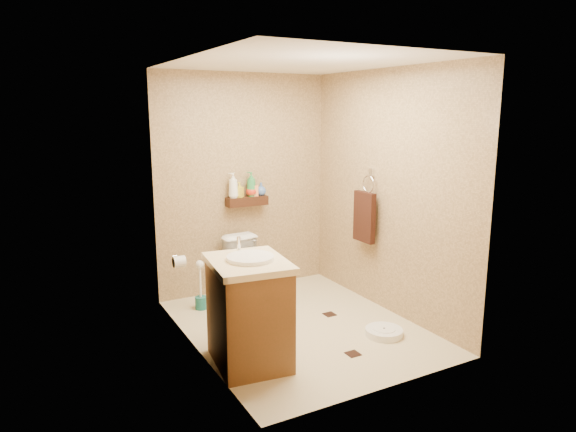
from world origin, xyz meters
TOP-DOWN VIEW (x-y plane):
  - ground at (0.00, 0.00)m, footprint 2.50×2.50m
  - wall_back at (0.00, 1.25)m, footprint 2.00×0.04m
  - wall_front at (0.00, -1.25)m, footprint 2.00×0.04m
  - wall_left at (-1.00, 0.00)m, footprint 0.04×2.50m
  - wall_right at (1.00, 0.00)m, footprint 0.04×2.50m
  - ceiling at (0.00, 0.00)m, footprint 2.00×2.50m
  - wall_shelf at (0.00, 1.17)m, footprint 0.46×0.14m
  - floor_accents at (0.03, -0.06)m, footprint 1.22×1.42m
  - toilet at (-0.11, 0.83)m, footprint 0.44×0.70m
  - vanity at (-0.70, -0.41)m, footprint 0.66×0.77m
  - bathroom_scale at (0.57, -0.53)m, footprint 0.42×0.42m
  - toilet_brush at (-0.67, 0.87)m, footprint 0.12×0.12m
  - towel_ring at (0.91, 0.25)m, footprint 0.12×0.30m
  - toilet_paper at (-0.94, 0.65)m, footprint 0.12×0.11m
  - bottle_a at (-0.16, 1.17)m, footprint 0.11×0.11m
  - bottle_b at (-0.09, 1.17)m, footprint 0.11×0.11m
  - bottle_c at (0.05, 1.17)m, footprint 0.16×0.16m
  - bottle_d at (0.05, 1.17)m, footprint 0.14×0.14m
  - bottle_e at (0.08, 1.17)m, footprint 0.08×0.08m
  - bottle_f at (0.17, 1.17)m, footprint 0.15×0.15m

SIDE VIEW (x-z plane):
  - ground at x=0.00m, z-range 0.00..0.00m
  - floor_accents at x=0.03m, z-range 0.00..0.01m
  - bathroom_scale at x=0.57m, z-range 0.00..0.07m
  - toilet_brush at x=-0.67m, z-range -0.08..0.44m
  - toilet at x=-0.11m, z-range 0.00..0.68m
  - vanity at x=-0.70m, z-range -0.05..0.94m
  - toilet_paper at x=-0.94m, z-range 0.54..0.66m
  - towel_ring at x=0.91m, z-range 0.57..1.33m
  - wall_shelf at x=0.00m, z-range 0.97..1.07m
  - bottle_f at x=0.17m, z-range 1.07..1.22m
  - bottle_c at x=0.05m, z-range 1.07..1.22m
  - bottle_b at x=-0.09m, z-range 1.07..1.24m
  - bottle_e at x=0.08m, z-range 1.07..1.25m
  - wall_back at x=0.00m, z-range 0.00..2.40m
  - wall_front at x=0.00m, z-range 0.00..2.40m
  - wall_left at x=-1.00m, z-range 0.00..2.40m
  - wall_right at x=1.00m, z-range 0.00..2.40m
  - bottle_d at x=0.05m, z-range 1.07..1.34m
  - bottle_a at x=-0.16m, z-range 1.07..1.34m
  - ceiling at x=0.00m, z-range 2.39..2.41m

